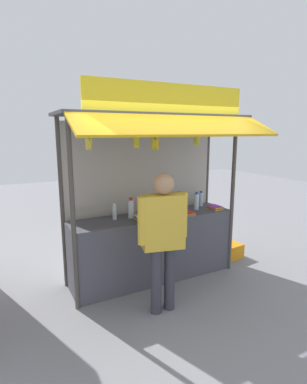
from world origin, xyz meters
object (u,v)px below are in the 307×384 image
at_px(banana_bunch_leftmost, 197,140).
at_px(vendor_person, 163,231).
at_px(water_bottle_back_right, 115,212).
at_px(banana_bunch_rightmost, 155,143).
at_px(magazine_stack_far_right, 185,213).
at_px(water_bottle_center, 179,201).
at_px(banana_bunch_inner_right, 136,141).
at_px(plastic_crate, 230,250).
at_px(water_bottle_right, 152,204).
at_px(banana_bunch_inner_left, 89,143).
at_px(water_bottle_front_right, 196,201).
at_px(magazine_stack_rear_center, 145,217).
at_px(water_bottle_front_left, 201,199).
at_px(magazine_stack_mid_left, 215,208).
at_px(water_bottle_back_left, 131,208).

bearing_deg(banana_bunch_leftmost, vendor_person, -150.07).
bearing_deg(water_bottle_back_right, banana_bunch_rightmost, -51.22).
height_order(magazine_stack_far_right, vendor_person, vendor_person).
distance_m(water_bottle_back_right, banana_bunch_rightmost, 1.13).
xyz_separation_m(water_bottle_center, banana_bunch_leftmost, (-0.10, -0.57, 0.96)).
distance_m(water_bottle_center, banana_bunch_inner_right, 1.49).
relative_size(magazine_stack_far_right, plastic_crate, 0.71).
height_order(water_bottle_right, water_bottle_back_right, water_bottle_right).
distance_m(banana_bunch_rightmost, plastic_crate, 2.61).
distance_m(water_bottle_right, plastic_crate, 1.80).
distance_m(water_bottle_center, banana_bunch_inner_left, 1.92).
relative_size(water_bottle_center, water_bottle_back_right, 1.21).
relative_size(water_bottle_center, banana_bunch_inner_left, 0.91).
bearing_deg(vendor_person, magazine_stack_far_right, 54.68).
relative_size(water_bottle_back_right, magazine_stack_far_right, 0.93).
xyz_separation_m(banana_bunch_inner_right, vendor_person, (0.14, -0.43, -1.03)).
bearing_deg(banana_bunch_rightmost, water_bottle_back_right, 128.78).
bearing_deg(banana_bunch_leftmost, banana_bunch_rightmost, 179.95).
height_order(water_bottle_back_right, plastic_crate, water_bottle_back_right).
xyz_separation_m(water_bottle_front_right, water_bottle_right, (-0.71, 0.14, -0.00)).
relative_size(magazine_stack_rear_center, magazine_stack_far_right, 1.16).
bearing_deg(vendor_person, water_bottle_front_left, 51.30).
distance_m(water_bottle_center, magazine_stack_mid_left, 0.57).
bearing_deg(water_bottle_back_left, banana_bunch_leftmost, -28.86).
bearing_deg(water_bottle_front_left, magazine_stack_far_right, -147.41).
bearing_deg(magazine_stack_rear_center, water_bottle_back_right, 149.15).
distance_m(magazine_stack_far_right, banana_bunch_leftmost, 1.09).
bearing_deg(banana_bunch_inner_left, vendor_person, -30.54).
bearing_deg(water_bottle_center, banana_bunch_leftmost, -99.68).
xyz_separation_m(water_bottle_back_right, magazine_stack_mid_left, (1.59, -0.20, -0.08)).
relative_size(water_bottle_right, banana_bunch_inner_left, 0.93).
bearing_deg(magazine_stack_far_right, water_bottle_back_right, 165.46).
height_order(magazine_stack_rear_center, banana_bunch_leftmost, banana_bunch_leftmost).
height_order(water_bottle_back_right, banana_bunch_inner_right, banana_bunch_inner_right).
xyz_separation_m(water_bottle_right, water_bottle_front_left, (0.92, 0.01, -0.01)).
bearing_deg(banana_bunch_inner_left, water_bottle_back_right, 46.09).
xyz_separation_m(water_bottle_right, magazine_stack_rear_center, (-0.25, -0.28, -0.09)).
bearing_deg(magazine_stack_rear_center, water_bottle_back_left, 127.22).
relative_size(water_bottle_front_right, water_bottle_center, 1.02).
bearing_deg(banana_bunch_inner_left, banana_bunch_leftmost, 0.05).
relative_size(water_bottle_right, banana_bunch_inner_right, 0.95).
bearing_deg(banana_bunch_leftmost, banana_bunch_inner_right, -179.97).
relative_size(water_bottle_right, water_bottle_front_left, 1.11).
bearing_deg(magazine_stack_rear_center, banana_bunch_leftmost, -21.83).
relative_size(magazine_stack_far_right, banana_bunch_inner_left, 0.81).
relative_size(water_bottle_center, water_bottle_front_left, 1.09).
bearing_deg(water_bottle_back_right, banana_bunch_leftmost, -25.17).
height_order(water_bottle_front_right, magazine_stack_rear_center, water_bottle_front_right).
height_order(water_bottle_back_left, magazine_stack_far_right, water_bottle_back_left).
height_order(banana_bunch_inner_left, banana_bunch_leftmost, same).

